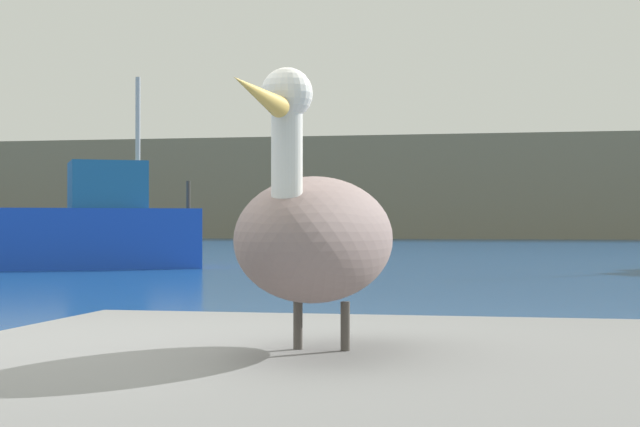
% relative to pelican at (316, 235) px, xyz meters
% --- Properties ---
extents(hillside_backdrop, '(140.00, 11.39, 7.03)m').
position_rel_pelican_xyz_m(hillside_backdrop, '(-1.07, 73.30, 2.45)').
color(hillside_backdrop, '#7F755B').
rests_on(hillside_backdrop, ground).
extents(pelican, '(0.50, 1.30, 0.85)m').
position_rel_pelican_xyz_m(pelican, '(0.00, 0.00, 0.00)').
color(pelican, gray).
rests_on(pelican, pier_dock).
extents(fishing_boat_blue, '(7.20, 5.34, 4.69)m').
position_rel_pelican_xyz_m(fishing_boat_blue, '(-10.61, 20.41, -0.16)').
color(fishing_boat_blue, blue).
rests_on(fishing_boat_blue, ground).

